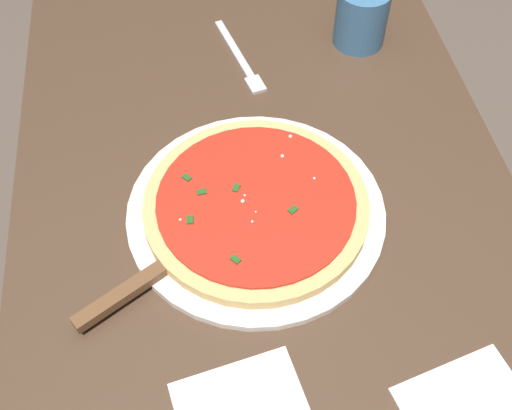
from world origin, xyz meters
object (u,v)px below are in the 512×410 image
Objects in this scene: pizza_server at (152,276)px; fork at (241,60)px; cup_tall_drink at (361,17)px; serving_plate at (256,212)px; pizza at (256,205)px.

fork is (-0.39, 0.16, -0.01)m from pizza_server.
cup_tall_drink is at bearing 96.17° from fork.
serving_plate is 3.55× the size of cup_tall_drink.
serving_plate is 1.16× the size of pizza.
cup_tall_drink is 0.21m from fork.
cup_tall_drink is 0.52× the size of fork.
pizza is at bearing -111.48° from serving_plate.
serving_plate is 0.02m from pizza.
fork is (-0.31, 0.02, -0.02)m from pizza.
serving_plate is at bearing -3.99° from fork.
cup_tall_drink is (-0.33, 0.22, 0.03)m from pizza.
pizza_server is at bearing -22.44° from fork.
cup_tall_drink reaches higher than pizza_server.
cup_tall_drink is at bearing 146.03° from serving_plate.
serving_plate is at bearing -33.97° from cup_tall_drink.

